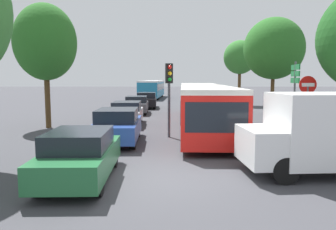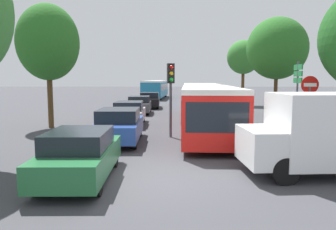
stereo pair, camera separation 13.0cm
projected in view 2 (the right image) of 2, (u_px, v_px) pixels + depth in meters
ground_plane at (158, 178)px, 9.01m from camera, size 200.00×200.00×0.00m
articulated_bus at (204, 103)px, 18.55m from camera, size 3.06×15.89×2.35m
city_bus_rear at (156, 88)px, 45.11m from camera, size 3.18×11.35×2.41m
queued_car_green at (80, 155)px, 8.76m from camera, size 1.75×3.94×1.36m
queued_car_blue at (119, 125)px, 13.88m from camera, size 1.86×4.20×1.45m
queued_car_silver at (129, 113)px, 19.21m from camera, size 1.78×4.01×1.38m
queued_car_graphite at (140, 105)px, 25.38m from camera, size 1.76×3.97×1.37m
queued_car_black at (150, 100)px, 30.19m from camera, size 1.86×4.19×1.44m
traffic_light at (171, 83)px, 14.96m from camera, size 0.36×0.39×3.40m
no_entry_sign at (309, 100)px, 13.01m from camera, size 0.70×0.08×2.82m
direction_sign_post at (298, 81)px, 16.94m from camera, size 0.18×1.40×3.60m
tree_left_mid at (48, 45)px, 17.87m from camera, size 3.35×3.35×6.74m
tree_right_mid at (278, 50)px, 23.52m from camera, size 4.31×4.31×7.08m
tree_right_far at (243, 57)px, 32.70m from camera, size 3.26×3.26×6.53m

